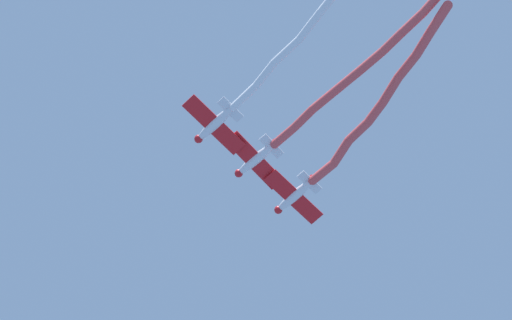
% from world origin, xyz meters
% --- Properties ---
extents(airplane_lead, '(6.46, 6.02, 1.81)m').
position_xyz_m(airplane_lead, '(0.75, -8.00, 70.57)').
color(airplane_lead, white).
extents(smoke_trail_lead, '(11.78, 19.14, 2.20)m').
position_xyz_m(smoke_trail_lead, '(-6.87, 2.72, 71.23)').
color(smoke_trail_lead, '#DB4C4C').
extents(airplane_left_wing, '(6.27, 6.22, 1.81)m').
position_xyz_m(airplane_left_wing, '(4.99, -4.33, 70.87)').
color(airplane_left_wing, white).
extents(smoke_trail_left_wing, '(19.36, 21.19, 3.42)m').
position_xyz_m(smoke_trail_left_wing, '(-6.21, 7.53, 71.71)').
color(smoke_trail_left_wing, '#DB4C4C').
extents(airplane_right_wing, '(6.40, 6.09, 1.81)m').
position_xyz_m(airplane_right_wing, '(9.21, -0.66, 70.57)').
color(airplane_right_wing, white).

